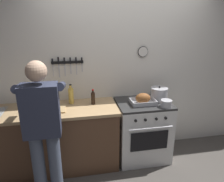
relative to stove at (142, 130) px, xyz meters
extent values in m
cube|color=white|center=(-0.22, 0.36, 0.85)|extent=(6.00, 0.10, 2.60)
cube|color=black|center=(-1.05, 0.30, 1.01)|extent=(0.44, 0.02, 0.04)
cube|color=silver|center=(-1.25, 0.29, 0.91)|extent=(0.02, 0.00, 0.17)
cube|color=black|center=(-1.25, 0.29, 1.03)|extent=(0.02, 0.02, 0.08)
cube|color=silver|center=(-1.17, 0.29, 0.90)|extent=(0.02, 0.00, 0.19)
cube|color=black|center=(-1.17, 0.29, 1.04)|extent=(0.02, 0.02, 0.10)
cube|color=silver|center=(-1.09, 0.29, 0.91)|extent=(0.02, 0.00, 0.17)
cube|color=black|center=(-1.09, 0.29, 1.04)|extent=(0.02, 0.02, 0.09)
cube|color=silver|center=(-1.00, 0.29, 0.92)|extent=(0.02, 0.00, 0.15)
cube|color=black|center=(-1.00, 0.29, 1.04)|extent=(0.02, 0.02, 0.09)
cube|color=silver|center=(-0.92, 0.29, 0.91)|extent=(0.01, 0.00, 0.16)
cube|color=black|center=(-0.92, 0.29, 1.04)|extent=(0.02, 0.02, 0.09)
cube|color=silver|center=(-0.84, 0.29, 0.93)|extent=(0.02, 0.00, 0.12)
cube|color=black|center=(-0.84, 0.29, 1.04)|extent=(0.02, 0.02, 0.08)
cylinder|color=white|center=(0.06, 0.29, 1.14)|extent=(0.14, 0.02, 0.14)
torus|color=black|center=(0.06, 0.29, 1.14)|extent=(0.16, 0.02, 0.16)
cube|color=brown|center=(-1.42, 0.00, -0.02)|extent=(2.00, 0.62, 0.86)
cube|color=tan|center=(-1.42, 0.00, 0.43)|extent=(2.03, 0.65, 0.04)
cube|color=white|center=(0.00, 0.00, -0.02)|extent=(0.76, 0.62, 0.87)
cube|color=black|center=(0.00, -0.31, 0.00)|extent=(0.53, 0.01, 0.28)
cube|color=#2D2D2D|center=(0.00, 0.00, 0.43)|extent=(0.76, 0.62, 0.03)
cylinder|color=black|center=(-0.21, -0.32, 0.33)|extent=(0.04, 0.02, 0.04)
cylinder|color=black|center=(-0.08, -0.32, 0.33)|extent=(0.04, 0.02, 0.04)
cylinder|color=black|center=(0.08, -0.32, 0.33)|extent=(0.04, 0.02, 0.04)
cylinder|color=black|center=(0.21, -0.32, 0.33)|extent=(0.04, 0.02, 0.04)
cylinder|color=silver|center=(0.00, -0.34, 0.21)|extent=(0.61, 0.02, 0.02)
cylinder|color=#4C566B|center=(-1.42, -0.60, -0.02)|extent=(0.14, 0.14, 0.86)
cylinder|color=#4C566B|center=(-1.24, -0.60, -0.02)|extent=(0.14, 0.14, 0.86)
cube|color=#2D3347|center=(-1.33, -0.60, 0.69)|extent=(0.38, 0.22, 0.56)
sphere|color=tan|center=(-1.33, -0.60, 1.10)|extent=(0.21, 0.21, 0.21)
cylinder|color=#2D3347|center=(-1.54, -0.35, 0.87)|extent=(0.09, 0.55, 0.22)
cylinder|color=#2D3347|center=(-1.12, -0.35, 0.87)|extent=(0.09, 0.55, 0.22)
cube|color=#B7B7BC|center=(-0.03, -0.05, 0.46)|extent=(0.34, 0.25, 0.01)
cube|color=#B7B7BC|center=(-0.03, -0.18, 0.49)|extent=(0.34, 0.01, 0.05)
cube|color=#B7B7BC|center=(-0.03, 0.07, 0.49)|extent=(0.34, 0.01, 0.05)
cube|color=#B7B7BC|center=(-0.20, -0.05, 0.49)|extent=(0.01, 0.25, 0.05)
cube|color=#B7B7BC|center=(0.14, -0.05, 0.49)|extent=(0.01, 0.25, 0.05)
ellipsoid|color=brown|center=(-0.03, -0.05, 0.53)|extent=(0.21, 0.15, 0.15)
cylinder|color=#B7B7BC|center=(0.25, 0.05, 0.54)|extent=(0.24, 0.24, 0.18)
cylinder|color=#B2B2B7|center=(0.25, 0.05, 0.63)|extent=(0.25, 0.25, 0.01)
sphere|color=black|center=(0.25, 0.05, 0.65)|extent=(0.03, 0.03, 0.03)
cylinder|color=#B7B7BC|center=(0.25, -0.22, 0.50)|extent=(0.15, 0.15, 0.10)
cube|color=tan|center=(-1.28, -0.06, 0.46)|extent=(0.36, 0.24, 0.02)
cylinder|color=gold|center=(-1.02, 0.16, 0.56)|extent=(0.07, 0.07, 0.22)
cylinder|color=gold|center=(-1.02, 0.16, 0.69)|extent=(0.03, 0.03, 0.05)
cylinder|color=black|center=(-1.02, 0.16, 0.72)|extent=(0.04, 0.04, 0.01)
cylinder|color=red|center=(-1.61, 0.24, 0.52)|extent=(0.05, 0.05, 0.15)
cylinder|color=red|center=(-1.61, 0.24, 0.61)|extent=(0.02, 0.02, 0.03)
cylinder|color=#197219|center=(-1.61, 0.24, 0.64)|extent=(0.02, 0.02, 0.01)
cylinder|color=#997F4C|center=(-1.53, 0.21, 0.55)|extent=(0.06, 0.06, 0.19)
cylinder|color=#997F4C|center=(-1.53, 0.21, 0.66)|extent=(0.03, 0.03, 0.04)
cylinder|color=black|center=(-1.53, 0.21, 0.69)|extent=(0.03, 0.03, 0.01)
cylinder|color=black|center=(-0.72, 0.07, 0.53)|extent=(0.06, 0.06, 0.17)
cylinder|color=black|center=(-0.72, 0.07, 0.64)|extent=(0.03, 0.03, 0.04)
cylinder|color=#B21919|center=(-0.72, 0.07, 0.66)|extent=(0.03, 0.03, 0.01)
camera|label=1|loc=(-0.97, -2.69, 1.57)|focal=33.72mm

